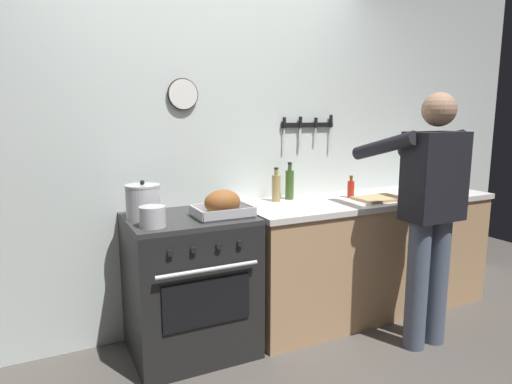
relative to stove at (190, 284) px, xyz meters
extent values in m
cube|color=silver|center=(0.22, 0.36, 0.85)|extent=(6.00, 0.10, 2.60)
cube|color=black|center=(1.06, 0.30, 0.99)|extent=(0.46, 0.02, 0.04)
cube|color=silver|center=(0.85, 0.29, 0.89)|extent=(0.01, 0.00, 0.17)
cube|color=black|center=(0.85, 0.29, 1.01)|extent=(0.02, 0.02, 0.08)
cube|color=silver|center=(0.99, 0.29, 0.89)|extent=(0.02, 0.00, 0.16)
cube|color=black|center=(0.99, 0.29, 1.02)|extent=(0.02, 0.02, 0.08)
cube|color=silver|center=(1.13, 0.29, 0.91)|extent=(0.01, 0.00, 0.12)
cube|color=black|center=(1.13, 0.29, 1.01)|extent=(0.02, 0.02, 0.08)
cube|color=silver|center=(1.27, 0.29, 0.89)|extent=(0.01, 0.00, 0.18)
cube|color=black|center=(1.27, 0.29, 1.02)|extent=(0.02, 0.02, 0.10)
cylinder|color=white|center=(0.08, 0.29, 1.21)|extent=(0.19, 0.02, 0.19)
torus|color=black|center=(0.08, 0.29, 1.21)|extent=(0.21, 0.02, 0.21)
cube|color=tan|center=(1.42, 0.00, -0.02)|extent=(2.00, 0.62, 0.86)
cube|color=silver|center=(1.42, 0.00, 0.43)|extent=(2.03, 0.65, 0.04)
cube|color=#B2B5B7|center=(2.10, 0.02, 0.39)|extent=(0.44, 0.36, 0.11)
cube|color=black|center=(0.00, 0.00, -0.02)|extent=(0.76, 0.62, 0.87)
cube|color=black|center=(0.00, -0.31, 0.00)|extent=(0.53, 0.01, 0.28)
cube|color=#2D2D2D|center=(0.00, 0.00, 0.43)|extent=(0.76, 0.62, 0.03)
cylinder|color=black|center=(-0.21, -0.32, 0.33)|extent=(0.04, 0.02, 0.04)
cylinder|color=black|center=(-0.08, -0.32, 0.33)|extent=(0.04, 0.02, 0.04)
cylinder|color=black|center=(0.08, -0.32, 0.33)|extent=(0.04, 0.02, 0.04)
cylinder|color=black|center=(0.21, -0.32, 0.33)|extent=(0.04, 0.02, 0.04)
cylinder|color=silver|center=(0.00, -0.34, 0.21)|extent=(0.61, 0.02, 0.02)
cylinder|color=#4C566B|center=(1.33, -0.62, -0.02)|extent=(0.14, 0.14, 0.86)
cylinder|color=#4C566B|center=(1.51, -0.62, -0.02)|extent=(0.14, 0.14, 0.86)
cube|color=black|center=(1.42, -0.62, 0.69)|extent=(0.38, 0.22, 0.56)
sphere|color=#9E755B|center=(1.42, -0.62, 1.10)|extent=(0.21, 0.21, 0.21)
cylinder|color=black|center=(1.21, -0.38, 0.87)|extent=(0.09, 0.55, 0.22)
cylinder|color=black|center=(1.63, -0.38, 0.87)|extent=(0.09, 0.55, 0.22)
cube|color=#B7B7BC|center=(0.19, -0.10, 0.46)|extent=(0.34, 0.25, 0.01)
cube|color=#B7B7BC|center=(0.19, -0.23, 0.49)|extent=(0.34, 0.01, 0.05)
cube|color=#B7B7BC|center=(0.19, 0.02, 0.49)|extent=(0.34, 0.01, 0.05)
cube|color=#B7B7BC|center=(0.02, -0.10, 0.49)|extent=(0.01, 0.25, 0.05)
cube|color=#B7B7BC|center=(0.36, -0.10, 0.49)|extent=(0.01, 0.25, 0.05)
ellipsoid|color=brown|center=(0.19, -0.10, 0.54)|extent=(0.23, 0.17, 0.16)
cylinder|color=#B7B7BC|center=(-0.26, 0.06, 0.55)|extent=(0.21, 0.21, 0.20)
cylinder|color=#B2B2B7|center=(-0.26, 0.06, 0.65)|extent=(0.21, 0.21, 0.01)
sphere|color=black|center=(-0.26, 0.06, 0.67)|extent=(0.03, 0.03, 0.03)
cylinder|color=#B7B7BC|center=(-0.26, -0.17, 0.51)|extent=(0.15, 0.15, 0.12)
cube|color=tan|center=(1.44, -0.11, 0.46)|extent=(0.36, 0.24, 0.02)
cylinder|color=red|center=(1.30, 0.05, 0.51)|extent=(0.05, 0.05, 0.13)
cylinder|color=red|center=(1.30, 0.05, 0.59)|extent=(0.02, 0.02, 0.03)
cylinder|color=#197219|center=(1.30, 0.05, 0.61)|extent=(0.03, 0.03, 0.01)
cylinder|color=#997F4C|center=(0.72, 0.18, 0.55)|extent=(0.06, 0.06, 0.19)
cylinder|color=#997F4C|center=(0.72, 0.18, 0.66)|extent=(0.03, 0.03, 0.04)
cylinder|color=black|center=(0.72, 0.18, 0.69)|extent=(0.03, 0.03, 0.01)
cylinder|color=#385623|center=(0.85, 0.21, 0.56)|extent=(0.06, 0.06, 0.22)
cylinder|color=#385623|center=(0.85, 0.21, 0.69)|extent=(0.03, 0.03, 0.05)
cylinder|color=black|center=(0.85, 0.21, 0.72)|extent=(0.03, 0.03, 0.01)
camera|label=1|loc=(-0.83, -2.64, 1.08)|focal=31.57mm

